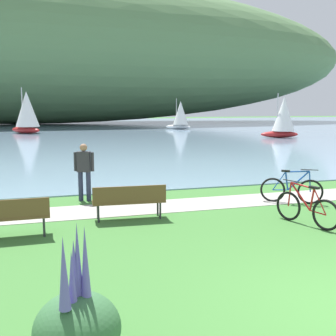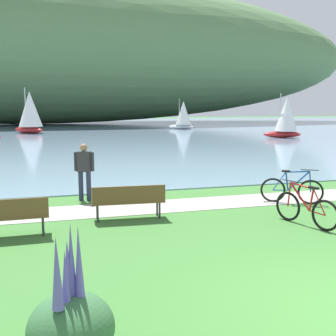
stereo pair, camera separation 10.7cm
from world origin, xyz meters
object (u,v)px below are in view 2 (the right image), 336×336
at_px(sailboat_far_off, 286,117).
at_px(person_at_shoreline, 84,168).
at_px(bicycle_beside_path, 292,190).
at_px(sailboat_toward_hillside, 30,112).
at_px(bicycle_leaning_near_bench, 306,209).
at_px(park_bench_further_along, 5,215).
at_px(park_bench_near_camera, 129,199).
at_px(sailboat_mid_bay, 183,115).

bearing_deg(sailboat_far_off, person_at_shoreline, -133.52).
height_order(bicycle_beside_path, sailboat_toward_hillside, sailboat_toward_hillside).
distance_m(bicycle_beside_path, person_at_shoreline, 6.11).
bearing_deg(bicycle_leaning_near_bench, sailboat_toward_hillside, 102.03).
xyz_separation_m(park_bench_further_along, person_at_shoreline, (1.91, 3.15, 0.46)).
xyz_separation_m(park_bench_near_camera, bicycle_leaning_near_bench, (3.93, -1.63, -0.12)).
relative_size(park_bench_further_along, person_at_shoreline, 1.06).
bearing_deg(sailboat_far_off, bicycle_beside_path, -121.16).
bearing_deg(bicycle_leaning_near_bench, bicycle_beside_path, 65.59).
relative_size(park_bench_near_camera, bicycle_beside_path, 1.19).
bearing_deg(park_bench_near_camera, sailboat_far_off, 51.03).
bearing_deg(person_at_shoreline, sailboat_far_off, 46.48).
height_order(park_bench_near_camera, park_bench_further_along, same).
xyz_separation_m(person_at_shoreline, sailboat_mid_bay, (14.61, 35.81, 0.81)).
relative_size(park_bench_further_along, bicycle_leaning_near_bench, 1.07).
height_order(park_bench_near_camera, bicycle_leaning_near_bench, bicycle_leaning_near_bench).
relative_size(sailboat_toward_hillside, sailboat_far_off, 1.20).
bearing_deg(bicycle_leaning_near_bench, person_at_shoreline, 139.95).
distance_m(park_bench_further_along, sailboat_toward_hillside, 35.67).
height_order(park_bench_further_along, sailboat_toward_hillside, sailboat_toward_hillside).
xyz_separation_m(bicycle_leaning_near_bench, sailboat_far_off, (14.29, 24.15, 1.48)).
bearing_deg(person_at_shoreline, park_bench_further_along, -121.31).
height_order(park_bench_near_camera, sailboat_toward_hillside, sailboat_toward_hillside).
bearing_deg(person_at_shoreline, bicycle_leaning_near_bench, -40.05).
bearing_deg(sailboat_toward_hillside, bicycle_leaning_near_bench, -77.97).
height_order(sailboat_mid_bay, sailboat_toward_hillside, sailboat_toward_hillside).
relative_size(person_at_shoreline, sailboat_mid_bay, 0.46).
height_order(bicycle_leaning_near_bench, sailboat_far_off, sailboat_far_off).
bearing_deg(sailboat_far_off, sailboat_toward_hillside, 150.75).
bearing_deg(sailboat_mid_bay, sailboat_far_off, -74.05).
relative_size(sailboat_mid_bay, sailboat_toward_hillside, 0.79).
relative_size(bicycle_leaning_near_bench, sailboat_far_off, 0.43).
relative_size(sailboat_mid_bay, sailboat_far_off, 0.95).
xyz_separation_m(bicycle_leaning_near_bench, sailboat_mid_bay, (9.80, 39.86, 1.39)).
height_order(bicycle_leaning_near_bench, person_at_shoreline, person_at_shoreline).
bearing_deg(sailboat_mid_bay, park_bench_near_camera, -109.76).
bearing_deg(sailboat_toward_hillside, sailboat_far_off, -29.25).
relative_size(park_bench_further_along, sailboat_toward_hillside, 0.39).
bearing_deg(bicycle_leaning_near_bench, park_bench_near_camera, 157.41).
xyz_separation_m(bicycle_beside_path, person_at_shoreline, (-5.75, 1.96, 0.58)).
xyz_separation_m(person_at_shoreline, sailboat_far_off, (19.10, 20.11, 0.90)).
xyz_separation_m(park_bench_near_camera, sailboat_toward_hillside, (-3.85, 34.88, 1.72)).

